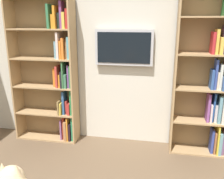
% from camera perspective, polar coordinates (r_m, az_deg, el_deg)
% --- Properties ---
extents(wall_back, '(4.52, 0.06, 2.70)m').
position_cam_1_polar(wall_back, '(3.41, 2.35, 9.49)').
color(wall_back, beige).
rests_on(wall_back, ground).
extents(bookshelf_left, '(0.76, 0.28, 2.21)m').
position_cam_1_polar(bookshelf_left, '(3.31, 22.59, 3.52)').
color(bookshelf_left, tan).
rests_on(bookshelf_left, ground).
extents(bookshelf_right, '(0.92, 0.28, 2.02)m').
position_cam_1_polar(bookshelf_right, '(3.58, -13.60, 3.73)').
color(bookshelf_right, tan).
rests_on(bookshelf_right, ground).
extents(wall_mounted_tv, '(0.78, 0.07, 0.48)m').
position_cam_1_polar(wall_mounted_tv, '(3.32, 2.78, 9.71)').
color(wall_mounted_tv, '#B7B7BC').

